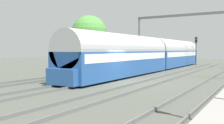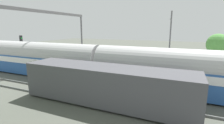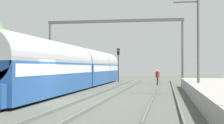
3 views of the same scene
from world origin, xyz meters
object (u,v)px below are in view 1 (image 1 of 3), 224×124
passenger_train (154,54)px  catenary_gantry (190,27)px  freight_car (114,58)px  railway_signal_far (196,47)px

passenger_train → catenary_gantry: catenary_gantry is taller
freight_car → catenary_gantry: catenary_gantry is taller
freight_car → railway_signal_far: (6.07, 16.26, 1.50)m
passenger_train → railway_signal_far: bearing=81.9°
passenger_train → catenary_gantry: 9.96m
freight_car → railway_signal_far: railway_signal_far is taller
passenger_train → freight_car: passenger_train is taller
freight_car → catenary_gantry: 13.90m
passenger_train → railway_signal_far: railway_signal_far is taller
railway_signal_far → catenary_gantry: catenary_gantry is taller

